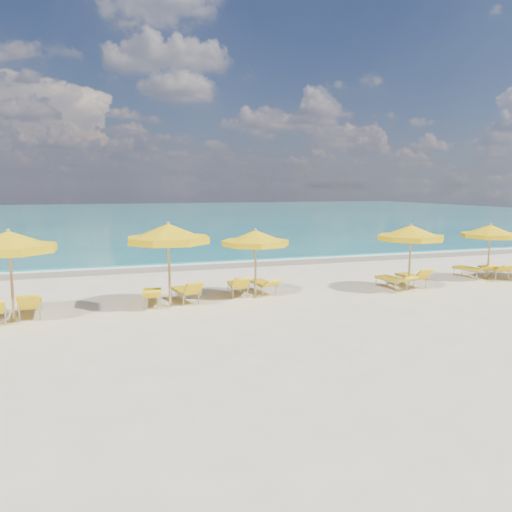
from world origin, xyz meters
name	(u,v)px	position (x,y,z in m)	size (l,w,h in m)	color
ground_plane	(270,298)	(0.00, 0.00, 0.00)	(120.00, 120.00, 0.00)	beige
ocean	(138,216)	(0.00, 48.00, 0.00)	(120.00, 80.00, 0.30)	#147473
wet_sand_band	(217,265)	(0.00, 7.40, 0.00)	(120.00, 2.60, 0.01)	tan
foam_line	(213,262)	(0.00, 8.20, 0.00)	(120.00, 1.20, 0.03)	white
whitecap_near	(84,246)	(-6.00, 17.00, 0.00)	(14.00, 0.36, 0.05)	white
whitecap_far	(263,230)	(8.00, 24.00, 0.00)	(18.00, 0.30, 0.05)	white
umbrella_2	(9,243)	(-7.55, -0.46, 2.16)	(3.29, 3.29, 2.53)	tan
umbrella_3	(168,234)	(-3.27, -0.02, 2.21)	(3.21, 3.21, 2.59)	tan
umbrella_4	(256,238)	(-0.35, 0.50, 1.93)	(2.55, 2.55, 2.27)	tan
umbrella_5	(411,233)	(5.13, -0.21, 2.00)	(2.94, 2.94, 2.35)	tan
umbrella_6	(490,232)	(9.32, 0.56, 1.87)	(2.37, 2.37, 2.20)	tan
lounger_2_right	(31,309)	(-7.18, -0.01, 0.21)	(0.65, 1.69, 0.81)	#A5A8AD
lounger_3_left	(152,298)	(-3.76, 0.34, 0.21)	(0.78, 1.80, 0.68)	#A5A8AD
lounger_3_right	(185,295)	(-2.71, 0.44, 0.21)	(0.83, 1.70, 0.80)	#A5A8AD
lounger_4_left	(238,289)	(-0.87, 0.83, 0.20)	(0.71, 1.64, 0.77)	#A5A8AD
lounger_4_right	(263,287)	(0.05, 0.93, 0.20)	(0.75, 1.72, 0.64)	#A5A8AD
lounger_5_left	(392,283)	(4.67, 0.13, 0.20)	(0.70, 1.76, 0.62)	#A5A8AD
lounger_5_right	(411,280)	(5.61, 0.32, 0.21)	(0.59, 1.64, 0.79)	#A5A8AD
lounger_6_left	(470,272)	(8.94, 1.08, 0.20)	(0.85, 1.78, 0.67)	#A5A8AD
lounger_6_right	(494,272)	(9.79, 0.73, 0.21)	(0.90, 1.87, 0.71)	#A5A8AD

